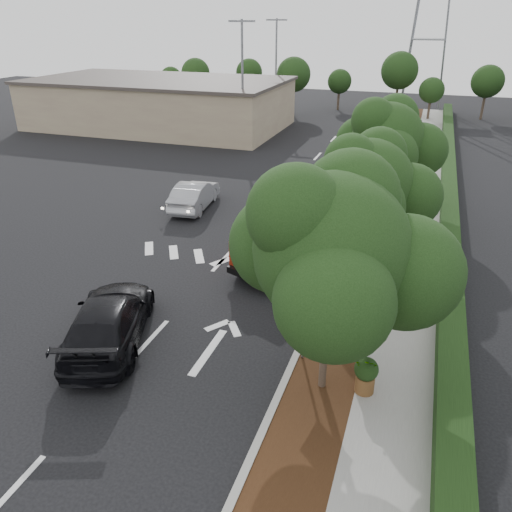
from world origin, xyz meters
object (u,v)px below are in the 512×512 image
at_px(silver_suv_ahead, 304,207).
at_px(black_suv_oncoming, 109,320).
at_px(speed_hump_sign, 305,309).
at_px(red_jeep, 288,240).

relative_size(silver_suv_ahead, black_suv_oncoming, 1.03).
bearing_deg(speed_hump_sign, black_suv_oncoming, -174.83).
height_order(silver_suv_ahead, black_suv_oncoming, black_suv_oncoming).
xyz_separation_m(red_jeep, speed_hump_sign, (2.07, -5.72, 0.59)).
height_order(red_jeep, black_suv_oncoming, red_jeep).
bearing_deg(black_suv_oncoming, red_jeep, -140.36).
bearing_deg(black_suv_oncoming, silver_suv_ahead, -125.66).
bearing_deg(black_suv_oncoming, speed_hump_sign, 168.71).
distance_m(red_jeep, speed_hump_sign, 6.11).
distance_m(silver_suv_ahead, speed_hump_sign, 11.21).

